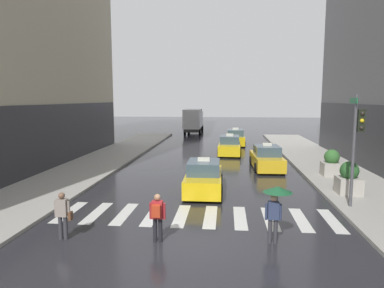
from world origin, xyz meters
The scene contains 13 objects.
ground_plane centered at (0.00, 0.00, 0.00)m, with size 160.00×160.00×0.00m, color #26262B.
crosswalk_markings centered at (0.00, 3.00, 0.00)m, with size 11.30×2.80×0.01m.
traffic_light_pole centered at (6.70, 4.52, 3.26)m, with size 0.44×0.84×4.80m.
taxi_lead centered at (0.07, 6.82, 0.72)m, with size 1.98×4.56×1.80m.
taxi_second centered at (3.96, 13.06, 0.72)m, with size 2.09×4.61×1.80m.
taxi_third centered at (1.51, 19.15, 0.72)m, with size 2.04×4.59×1.80m.
taxi_fourth centered at (2.15, 25.35, 0.72)m, with size 1.93×4.54×1.80m.
box_truck centered at (-3.31, 36.89, 1.85)m, with size 2.30×7.55×3.35m.
pedestrian_with_umbrella centered at (2.86, 0.61, 1.52)m, with size 0.96×0.96×1.94m.
pedestrian_with_backpack centered at (-1.05, 0.28, 0.97)m, with size 0.55×0.43×1.65m.
pedestrian_with_handbag centered at (-4.30, 0.20, 0.93)m, with size 0.60×0.24×1.65m.
planter_near_corner centered at (7.21, 6.62, 0.87)m, with size 1.10×1.10×1.60m.
planter_mid_block centered at (7.57, 10.70, 0.87)m, with size 1.10×1.10×1.60m.
Camera 1 is at (1.19, -10.69, 4.79)m, focal length 32.52 mm.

